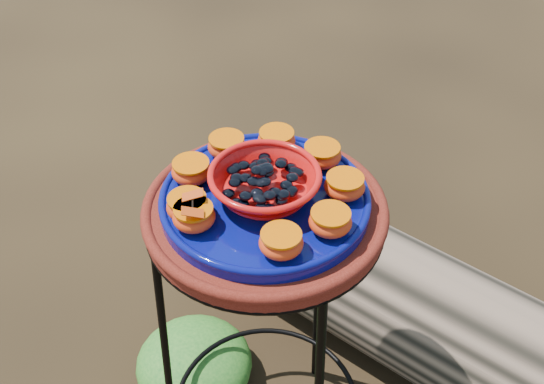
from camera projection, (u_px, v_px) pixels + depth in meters
The scene contains 18 objects.
plant_stand at pixel (266, 347), 1.37m from camera, with size 0.44×0.44×0.70m, color black, non-canonical shape.
terracotta_saucer at pixel (265, 214), 1.14m from camera, with size 0.40×0.40×0.03m, color #450D07.
cobalt_plate at pixel (265, 201), 1.12m from camera, with size 0.34×0.34×0.02m, color #020E58.
red_bowl at pixel (265, 185), 1.10m from camera, with size 0.17×0.17×0.05m, color red, non-canonical shape.
glass_gems at pixel (265, 168), 1.07m from camera, with size 0.13×0.13×0.02m, color black, non-canonical shape.
orange_half_0 at pixel (194, 217), 1.05m from camera, with size 0.07×0.07×0.04m, color #BD2504.
orange_half_1 at pixel (281, 243), 1.00m from camera, with size 0.07×0.07×0.04m, color #BD2504.
orange_half_2 at pixel (330, 222), 1.04m from camera, with size 0.07×0.07×0.04m, color #BD2504.
orange_half_3 at pixel (345, 186), 1.10m from camera, with size 0.07×0.07×0.04m, color #BD2504.
orange_half_4 at pixel (322, 155), 1.16m from camera, with size 0.07×0.07×0.04m, color #BD2504.
orange_half_5 at pixel (277, 141), 1.20m from camera, with size 0.07×0.07×0.04m, color #BD2504.
orange_half_6 at pixel (227, 146), 1.18m from camera, with size 0.07×0.07×0.04m, color #BD2504.
orange_half_7 at pixel (191, 171), 1.13m from camera, with size 0.07×0.07×0.04m, color #BD2504.
orange_half_8 at pixel (188, 207), 1.06m from camera, with size 0.07×0.07×0.04m, color #BD2504.
butterfly at pixel (193, 205), 1.03m from camera, with size 0.07×0.04×0.01m, color #C13A0C, non-canonical shape.
driftwood_log at pixel (498, 355), 1.59m from camera, with size 1.70×0.45×0.32m, color black, non-canonical shape.
foliage_left at pixel (194, 362), 1.68m from camera, with size 0.29×0.29×0.14m, color #19581A.
foliage_back at pixel (316, 248), 1.99m from camera, with size 0.27×0.27×0.13m, color #19581A.
Camera 1 is at (0.47, -0.70, 1.48)m, focal length 45.00 mm.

